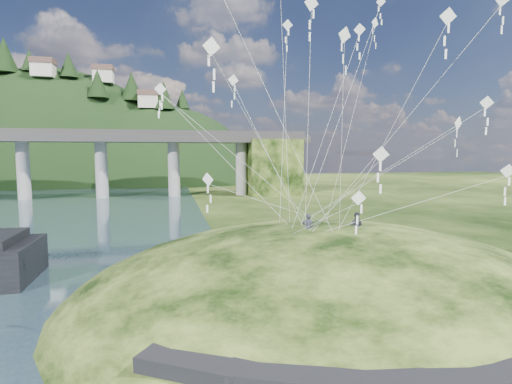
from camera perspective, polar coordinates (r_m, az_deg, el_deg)
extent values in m
plane|color=black|center=(24.45, -6.48, -18.16)|extent=(320.00, 320.00, 0.00)
ellipsoid|color=black|center=(28.67, 10.05, -17.78)|extent=(36.00, 32.00, 13.00)
cube|color=black|center=(16.29, -9.10, -23.11)|extent=(4.32, 3.62, 0.71)
cube|color=black|center=(15.27, 3.78, -24.88)|extent=(4.10, 2.97, 0.61)
cube|color=black|center=(15.50, 16.74, -24.65)|extent=(3.85, 2.37, 0.62)
cube|color=black|center=(16.73, 27.35, -22.82)|extent=(3.62, 1.83, 0.66)
cylinder|color=gray|center=(97.03, -30.29, 2.85)|extent=(2.60, 2.60, 13.00)
cylinder|color=gray|center=(93.44, -21.20, 3.16)|extent=(2.60, 2.60, 13.00)
cylinder|color=gray|center=(92.35, -11.64, 3.40)|extent=(2.60, 2.60, 13.00)
cylinder|color=gray|center=(93.84, -2.12, 3.54)|extent=(2.60, 2.60, 13.00)
cube|color=black|center=(95.46, 2.32, 3.57)|extent=(12.00, 11.00, 13.00)
ellipsoid|color=black|center=(153.84, -26.53, -0.92)|extent=(96.00, 68.00, 88.00)
ellipsoid|color=black|center=(141.70, -13.40, -2.62)|extent=(76.00, 56.00, 72.00)
cone|color=black|center=(147.92, -32.30, 16.20)|extent=(8.01, 8.01, 10.54)
cone|color=black|center=(145.02, -29.64, 16.02)|extent=(4.97, 4.97, 6.54)
cone|color=black|center=(140.06, -25.21, 16.11)|extent=(5.83, 5.83, 7.67)
cone|color=black|center=(132.57, -21.69, 14.20)|extent=(6.47, 6.47, 8.51)
cone|color=black|center=(138.38, -17.34, 14.23)|extent=(7.13, 7.13, 9.38)
cone|color=black|center=(132.55, -13.01, 13.26)|extent=(6.56, 6.56, 8.63)
cone|color=black|center=(138.16, -10.48, 12.91)|extent=(4.88, 4.88, 6.42)
cube|color=beige|center=(139.20, -28.10, 15.05)|extent=(6.00, 5.00, 4.00)
cube|color=brown|center=(139.70, -28.15, 16.14)|extent=(6.40, 5.40, 1.60)
cube|color=beige|center=(141.80, -20.96, 15.10)|extent=(6.00, 5.00, 4.00)
cube|color=brown|center=(142.29, -21.00, 16.17)|extent=(6.40, 5.40, 1.60)
cube|color=beige|center=(133.38, -15.13, 12.30)|extent=(6.00, 5.00, 4.00)
cube|color=brown|center=(133.73, -15.16, 13.45)|extent=(6.40, 5.40, 1.60)
cube|color=#341D15|center=(28.12, -12.74, -14.13)|extent=(12.70, 6.20, 0.32)
cylinder|color=#341D15|center=(27.04, -24.18, -15.83)|extent=(0.27, 0.27, 0.91)
cylinder|color=#341D15|center=(27.49, -18.32, -15.25)|extent=(0.27, 0.27, 0.91)
cylinder|color=#341D15|center=(28.20, -12.73, -14.56)|extent=(0.27, 0.27, 0.91)
cylinder|color=#341D15|center=(29.15, -7.50, -13.79)|extent=(0.27, 0.27, 0.91)
cylinder|color=#341D15|center=(30.32, -2.67, -12.97)|extent=(0.27, 0.27, 0.91)
imported|color=#272934|center=(26.10, 7.47, -3.06)|extent=(0.81, 0.69, 1.89)
imported|color=#272934|center=(27.68, 14.16, -2.82)|extent=(1.12, 1.10, 1.82)
cube|color=white|center=(21.51, -6.91, 1.78)|extent=(0.54, 0.55, 0.72)
cube|color=white|center=(21.55, -6.90, 0.40)|extent=(0.09, 0.07, 0.43)
cube|color=white|center=(21.60, -6.88, -0.98)|extent=(0.09, 0.07, 0.43)
cube|color=white|center=(21.67, -6.86, -2.35)|extent=(0.09, 0.07, 0.43)
cube|color=white|center=(22.78, 12.53, 21.04)|extent=(0.80, 0.32, 0.81)
cube|color=white|center=(22.63, 12.50, 19.60)|extent=(0.10, 0.08, 0.48)
cube|color=white|center=(22.49, 12.47, 18.15)|extent=(0.10, 0.08, 0.48)
cube|color=white|center=(22.37, 12.43, 16.68)|extent=(0.10, 0.08, 0.48)
cube|color=white|center=(17.61, -6.41, 19.95)|extent=(0.76, 0.21, 0.76)
cube|color=white|center=(17.48, -6.39, 18.21)|extent=(0.10, 0.06, 0.45)
cube|color=white|center=(17.37, -6.37, 16.46)|extent=(0.10, 0.06, 0.45)
cube|color=white|center=(17.27, -6.35, 14.68)|extent=(0.10, 0.06, 0.45)
cube|color=white|center=(27.66, 30.09, 10.98)|extent=(0.74, 0.34, 0.78)
cube|color=white|center=(27.60, 30.03, 9.84)|extent=(0.10, 0.04, 0.45)
cube|color=white|center=(27.56, 29.97, 8.69)|extent=(0.10, 0.04, 0.45)
cube|color=white|center=(27.53, 29.92, 7.55)|extent=(0.10, 0.04, 0.45)
cube|color=white|center=(29.33, 31.68, 21.26)|extent=(0.11, 0.02, 0.48)
cube|color=white|center=(29.17, 31.62, 20.17)|extent=(0.11, 0.02, 0.48)
cube|color=white|center=(29.02, 31.56, 19.06)|extent=(0.11, 0.02, 0.48)
cube|color=white|center=(33.81, -13.48, 14.07)|extent=(0.63, 0.55, 0.79)
cube|color=white|center=(33.73, -13.46, 13.12)|extent=(0.10, 0.07, 0.46)
cube|color=white|center=(33.66, -13.43, 12.17)|extent=(0.10, 0.07, 0.46)
cube|color=white|center=(33.60, -13.41, 11.21)|extent=(0.10, 0.07, 0.46)
cube|color=white|center=(20.26, 14.45, -0.83)|extent=(0.75, 0.18, 0.75)
cube|color=white|center=(20.32, 14.41, -2.33)|extent=(0.10, 0.02, 0.44)
cube|color=white|center=(20.40, 14.38, -3.82)|extent=(0.10, 0.02, 0.44)
cube|color=white|center=(20.49, 14.34, -5.29)|extent=(0.10, 0.02, 0.44)
cube|color=white|center=(34.39, 17.41, 24.51)|extent=(0.62, 0.37, 0.68)
cube|color=white|center=(34.23, 17.39, 23.73)|extent=(0.09, 0.04, 0.40)
cube|color=white|center=(34.08, 17.36, 22.95)|extent=(0.09, 0.04, 0.40)
cube|color=white|center=(33.93, 17.34, 22.16)|extent=(0.09, 0.04, 0.40)
cube|color=white|center=(22.33, 17.42, 5.15)|extent=(0.86, 0.28, 0.87)
cube|color=white|center=(22.34, 17.37, 3.55)|extent=(0.11, 0.03, 0.51)
cube|color=white|center=(22.37, 17.33, 1.95)|extent=(0.11, 0.03, 0.51)
cube|color=white|center=(22.42, 17.28, 0.36)|extent=(0.11, 0.03, 0.51)
cube|color=white|center=(28.14, 26.91, 8.71)|extent=(0.79, 0.43, 0.86)
cube|color=white|center=(28.11, 26.86, 7.48)|extent=(0.10, 0.08, 0.50)
cube|color=white|center=(28.09, 26.80, 6.23)|extent=(0.10, 0.08, 0.50)
cube|color=white|center=(28.08, 26.75, 4.99)|extent=(0.10, 0.08, 0.50)
cube|color=white|center=(29.46, -13.52, 14.13)|extent=(0.84, 0.27, 0.82)
cube|color=white|center=(29.38, -13.50, 12.98)|extent=(0.11, 0.05, 0.49)
cube|color=white|center=(29.30, -13.47, 11.83)|extent=(0.11, 0.05, 0.49)
cube|color=white|center=(29.24, -13.44, 10.67)|extent=(0.11, 0.05, 0.49)
cube|color=white|center=(27.36, 32.33, 2.56)|extent=(0.77, 0.41, 0.82)
cube|color=white|center=(27.39, 32.26, 1.32)|extent=(0.11, 0.04, 0.49)
cube|color=white|center=(27.43, 32.20, 0.08)|extent=(0.11, 0.04, 0.49)
cube|color=white|center=(27.49, 32.13, -1.16)|extent=(0.11, 0.04, 0.49)
cube|color=white|center=(25.59, 7.92, 25.16)|extent=(0.88, 0.29, 0.85)
cube|color=white|center=(25.39, 7.90, 23.84)|extent=(0.11, 0.06, 0.51)
cube|color=white|center=(25.20, 7.88, 22.50)|extent=(0.11, 0.06, 0.51)
cube|color=white|center=(25.03, 7.86, 21.14)|extent=(0.11, 0.06, 0.51)
cube|color=white|center=(31.03, 4.51, 22.69)|extent=(0.74, 0.25, 0.74)
cube|color=white|center=(30.88, 4.50, 21.74)|extent=(0.10, 0.02, 0.44)
cube|color=white|center=(30.73, 4.50, 20.79)|extent=(0.10, 0.02, 0.44)
cube|color=white|center=(30.60, 4.49, 19.82)|extent=(0.10, 0.02, 0.44)
cube|color=white|center=(29.89, -3.27, 15.67)|extent=(0.80, 0.23, 0.79)
cube|color=white|center=(29.79, -3.27, 14.58)|extent=(0.10, 0.06, 0.47)
cube|color=white|center=(29.71, -3.26, 13.49)|extent=(0.10, 0.06, 0.47)
cube|color=white|center=(29.63, -3.25, 12.40)|extent=(0.10, 0.06, 0.47)
cube|color=white|center=(28.97, 14.58, 21.54)|extent=(0.65, 0.49, 0.76)
cube|color=white|center=(28.83, 14.55, 20.50)|extent=(0.10, 0.05, 0.45)
cube|color=white|center=(28.69, 14.52, 19.44)|extent=(0.10, 0.05, 0.45)
cube|color=white|center=(28.56, 14.50, 18.37)|extent=(0.10, 0.05, 0.45)
cube|color=white|center=(32.15, 16.63, 22.14)|extent=(0.67, 0.37, 0.74)
cube|color=white|center=(32.01, 16.61, 21.24)|extent=(0.09, 0.07, 0.43)
cube|color=white|center=(31.87, 16.58, 20.34)|extent=(0.09, 0.07, 0.43)
cube|color=white|center=(31.74, 16.55, 19.42)|extent=(0.09, 0.07, 0.43)
cube|color=white|center=(24.56, 25.74, 21.68)|extent=(0.86, 0.27, 0.86)
cube|color=white|center=(24.39, 25.68, 20.28)|extent=(0.11, 0.03, 0.51)
cube|color=white|center=(24.24, 25.61, 18.87)|extent=(0.11, 0.03, 0.51)
cube|color=white|center=(24.10, 25.55, 17.45)|extent=(0.11, 0.03, 0.51)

